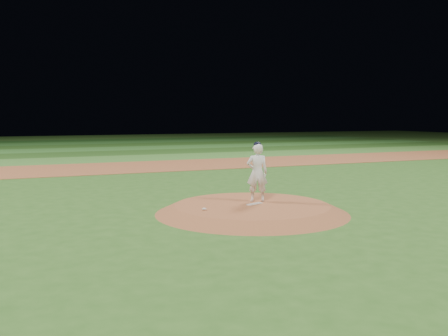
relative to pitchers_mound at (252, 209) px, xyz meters
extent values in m
plane|color=#2D5B1D|center=(0.00, 0.00, -0.12)|extent=(120.00, 120.00, 0.00)
cube|color=#95522E|center=(0.00, 14.00, -0.12)|extent=(70.00, 6.00, 0.02)
cube|color=#3C762B|center=(0.00, 19.50, -0.12)|extent=(70.00, 5.00, 0.02)
cube|color=#234D19|center=(0.00, 24.50, -0.12)|extent=(70.00, 5.00, 0.02)
cube|color=#327129|center=(0.00, 29.50, -0.12)|extent=(70.00, 5.00, 0.02)
cube|color=#244F19|center=(0.00, 34.50, -0.12)|extent=(70.00, 5.00, 0.02)
cube|color=#2B6424|center=(0.00, 39.50, -0.12)|extent=(70.00, 5.00, 0.02)
cube|color=#1D4D18|center=(0.00, 44.50, -0.12)|extent=(70.00, 5.00, 0.02)
cone|color=#98542F|center=(0.00, 0.00, 0.00)|extent=(5.50, 5.50, 0.25)
cube|color=white|center=(0.08, -0.02, 0.14)|extent=(0.55, 0.31, 0.03)
ellipsoid|color=silver|center=(-1.56, -0.27, 0.16)|extent=(0.12, 0.12, 0.06)
imported|color=white|center=(0.36, 0.39, 0.98)|extent=(0.73, 0.61, 1.70)
ellipsoid|color=black|center=(0.36, 0.39, 1.81)|extent=(0.22, 0.22, 0.15)
camera|label=1|loc=(-6.30, -12.53, 2.64)|focal=40.00mm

